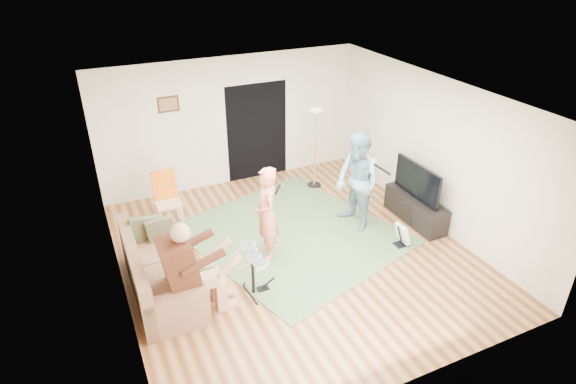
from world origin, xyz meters
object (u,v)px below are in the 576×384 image
at_px(sofa, 156,276).
at_px(singer, 266,214).
at_px(television, 417,181).
at_px(guitar_spare, 403,234).
at_px(torchiere_lamp, 315,135).
at_px(tv_cabinet, 415,209).
at_px(guitarist, 357,182).
at_px(dining_chair, 168,207).
at_px(drum_kit, 253,275).

bearing_deg(sofa, singer, 4.93).
relative_size(sofa, television, 1.81).
bearing_deg(guitar_spare, sofa, 172.16).
xyz_separation_m(singer, torchiere_lamp, (1.89, 1.92, 0.37)).
distance_m(singer, guitar_spare, 2.40).
bearing_deg(tv_cabinet, guitar_spare, -141.05).
bearing_deg(guitarist, dining_chair, -121.80).
relative_size(drum_kit, television, 0.64).
height_order(guitarist, tv_cabinet, guitarist).
height_order(torchiere_lamp, tv_cabinet, torchiere_lamp).
bearing_deg(tv_cabinet, singer, 177.23).
relative_size(guitar_spare, torchiere_lamp, 0.50).
distance_m(drum_kit, singer, 1.10).
bearing_deg(drum_kit, tv_cabinet, 10.81).
bearing_deg(guitar_spare, drum_kit, -178.17).
distance_m(guitarist, dining_chair, 3.46).
relative_size(singer, dining_chair, 1.53).
relative_size(guitar_spare, tv_cabinet, 0.61).
height_order(torchiere_lamp, dining_chair, torchiere_lamp).
xyz_separation_m(guitar_spare, dining_chair, (-3.48, 2.37, 0.13)).
xyz_separation_m(sofa, guitar_spare, (4.08, -0.56, -0.04)).
xyz_separation_m(guitar_spare, television, (0.67, 0.58, 0.61)).
relative_size(sofa, singer, 1.32).
bearing_deg(sofa, dining_chair, 71.79).
bearing_deg(dining_chair, television, -22.22).
xyz_separation_m(drum_kit, singer, (0.56, 0.81, 0.48)).
bearing_deg(singer, television, 95.58).
bearing_deg(drum_kit, guitar_spare, 1.83).
xyz_separation_m(singer, television, (2.89, -0.14, 0.05)).
bearing_deg(guitarist, guitar_spare, 18.61).
bearing_deg(dining_chair, drum_kit, -73.00).
distance_m(torchiere_lamp, dining_chair, 3.27).
bearing_deg(sofa, guitarist, 5.08).
bearing_deg(torchiere_lamp, guitar_spare, -82.97).
distance_m(drum_kit, television, 3.55).
distance_m(sofa, singer, 1.94).
bearing_deg(drum_kit, singer, 55.15).
bearing_deg(torchiere_lamp, singer, -134.53).
xyz_separation_m(guitar_spare, torchiere_lamp, (-0.33, 2.65, 0.92)).
distance_m(guitarist, television, 1.12).
distance_m(singer, tv_cabinet, 2.99).
relative_size(sofa, tv_cabinet, 1.52).
xyz_separation_m(guitarist, torchiere_lamp, (0.08, 1.76, 0.26)).
bearing_deg(television, guitarist, 164.00).
bearing_deg(guitarist, singer, -90.84).
height_order(guitarist, torchiere_lamp, guitarist).
height_order(singer, dining_chair, singer).
relative_size(guitarist, dining_chair, 1.74).
relative_size(sofa, guitar_spare, 2.50).
relative_size(drum_kit, dining_chair, 0.71).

